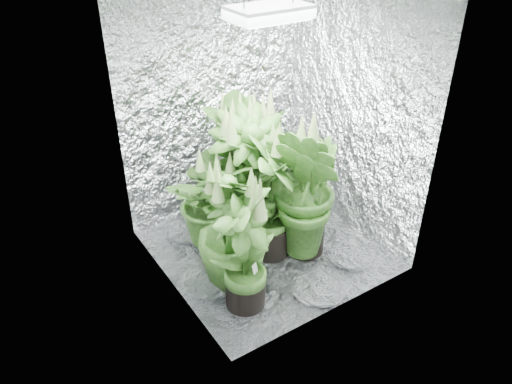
{
  "coord_description": "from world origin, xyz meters",
  "views": [
    {
      "loc": [
        -1.8,
        -2.61,
        2.48
      ],
      "look_at": [
        -0.1,
        0.0,
        0.57
      ],
      "focal_mm": 35.0,
      "sensor_mm": 36.0,
      "label": 1
    }
  ],
  "objects_px": {
    "plant_e": "(268,166)",
    "plant_h": "(246,181)",
    "plant_d": "(233,230)",
    "plant_f": "(245,250)",
    "circulation_fan": "(300,192)",
    "grow_lamp": "(269,13)",
    "plant_b": "(272,200)",
    "plant_g": "(307,192)",
    "plant_a": "(213,199)",
    "plant_c": "(239,162)"
  },
  "relations": [
    {
      "from": "plant_e",
      "to": "plant_g",
      "type": "relative_size",
      "value": 1.04
    },
    {
      "from": "plant_a",
      "to": "plant_c",
      "type": "bearing_deg",
      "value": 32.68
    },
    {
      "from": "plant_a",
      "to": "plant_c",
      "type": "xyz_separation_m",
      "value": [
        0.38,
        0.25,
        0.1
      ]
    },
    {
      "from": "grow_lamp",
      "to": "plant_a",
      "type": "bearing_deg",
      "value": 131.1
    },
    {
      "from": "plant_a",
      "to": "plant_b",
      "type": "height_order",
      "value": "plant_b"
    },
    {
      "from": "plant_b",
      "to": "plant_h",
      "type": "distance_m",
      "value": 0.28
    },
    {
      "from": "plant_c",
      "to": "plant_g",
      "type": "relative_size",
      "value": 0.96
    },
    {
      "from": "grow_lamp",
      "to": "plant_a",
      "type": "height_order",
      "value": "grow_lamp"
    },
    {
      "from": "plant_a",
      "to": "plant_f",
      "type": "height_order",
      "value": "plant_f"
    },
    {
      "from": "grow_lamp",
      "to": "circulation_fan",
      "type": "relative_size",
      "value": 1.47
    },
    {
      "from": "plant_b",
      "to": "circulation_fan",
      "type": "height_order",
      "value": "plant_b"
    },
    {
      "from": "plant_e",
      "to": "circulation_fan",
      "type": "distance_m",
      "value": 0.57
    },
    {
      "from": "plant_a",
      "to": "plant_g",
      "type": "relative_size",
      "value": 0.79
    },
    {
      "from": "plant_b",
      "to": "plant_c",
      "type": "height_order",
      "value": "plant_c"
    },
    {
      "from": "plant_c",
      "to": "plant_b",
      "type": "bearing_deg",
      "value": -98.23
    },
    {
      "from": "plant_d",
      "to": "grow_lamp",
      "type": "bearing_deg",
      "value": 23.57
    },
    {
      "from": "plant_a",
      "to": "plant_g",
      "type": "bearing_deg",
      "value": -42.4
    },
    {
      "from": "plant_f",
      "to": "circulation_fan",
      "type": "bearing_deg",
      "value": 36.3
    },
    {
      "from": "plant_a",
      "to": "plant_b",
      "type": "relative_size",
      "value": 0.86
    },
    {
      "from": "plant_a",
      "to": "plant_g",
      "type": "height_order",
      "value": "plant_g"
    },
    {
      "from": "plant_a",
      "to": "plant_g",
      "type": "distance_m",
      "value": 0.74
    },
    {
      "from": "plant_b",
      "to": "plant_g",
      "type": "height_order",
      "value": "plant_g"
    },
    {
      "from": "plant_d",
      "to": "plant_f",
      "type": "xyz_separation_m",
      "value": [
        -0.05,
        -0.24,
        0.01
      ]
    },
    {
      "from": "plant_d",
      "to": "plant_g",
      "type": "xyz_separation_m",
      "value": [
        0.66,
        0.01,
        0.09
      ]
    },
    {
      "from": "grow_lamp",
      "to": "circulation_fan",
      "type": "xyz_separation_m",
      "value": [
        0.61,
        0.36,
        -1.68
      ]
    },
    {
      "from": "grow_lamp",
      "to": "plant_h",
      "type": "xyz_separation_m",
      "value": [
        -0.05,
        0.22,
        -1.28
      ]
    },
    {
      "from": "plant_b",
      "to": "plant_h",
      "type": "bearing_deg",
      "value": 103.25
    },
    {
      "from": "plant_e",
      "to": "plant_g",
      "type": "distance_m",
      "value": 0.47
    },
    {
      "from": "circulation_fan",
      "to": "grow_lamp",
      "type": "bearing_deg",
      "value": -170.0
    },
    {
      "from": "plant_g",
      "to": "circulation_fan",
      "type": "relative_size",
      "value": 3.43
    },
    {
      "from": "plant_e",
      "to": "plant_a",
      "type": "bearing_deg",
      "value": 178.04
    },
    {
      "from": "grow_lamp",
      "to": "plant_c",
      "type": "xyz_separation_m",
      "value": [
        0.1,
        0.57,
        -1.32
      ]
    },
    {
      "from": "plant_c",
      "to": "plant_f",
      "type": "distance_m",
      "value": 1.14
    },
    {
      "from": "plant_d",
      "to": "circulation_fan",
      "type": "relative_size",
      "value": 2.92
    },
    {
      "from": "plant_h",
      "to": "plant_e",
      "type": "bearing_deg",
      "value": 18.04
    },
    {
      "from": "plant_b",
      "to": "plant_e",
      "type": "bearing_deg",
      "value": 59.56
    },
    {
      "from": "plant_b",
      "to": "plant_h",
      "type": "height_order",
      "value": "plant_h"
    },
    {
      "from": "grow_lamp",
      "to": "plant_f",
      "type": "distance_m",
      "value": 1.49
    },
    {
      "from": "plant_e",
      "to": "plant_h",
      "type": "xyz_separation_m",
      "value": [
        -0.27,
        -0.09,
        -0.01
      ]
    },
    {
      "from": "grow_lamp",
      "to": "plant_e",
      "type": "relative_size",
      "value": 0.41
    },
    {
      "from": "plant_b",
      "to": "plant_g",
      "type": "xyz_separation_m",
      "value": [
        0.24,
        -0.12,
        0.05
      ]
    },
    {
      "from": "plant_a",
      "to": "plant_e",
      "type": "height_order",
      "value": "plant_e"
    },
    {
      "from": "plant_f",
      "to": "plant_d",
      "type": "bearing_deg",
      "value": 77.91
    },
    {
      "from": "plant_c",
      "to": "plant_g",
      "type": "height_order",
      "value": "plant_g"
    },
    {
      "from": "plant_c",
      "to": "circulation_fan",
      "type": "xyz_separation_m",
      "value": [
        0.51,
        -0.2,
        -0.36
      ]
    },
    {
      "from": "plant_e",
      "to": "plant_g",
      "type": "bearing_deg",
      "value": -86.06
    },
    {
      "from": "plant_f",
      "to": "circulation_fan",
      "type": "height_order",
      "value": "plant_f"
    },
    {
      "from": "plant_b",
      "to": "plant_e",
      "type": "height_order",
      "value": "plant_e"
    },
    {
      "from": "plant_b",
      "to": "plant_f",
      "type": "distance_m",
      "value": 0.6
    },
    {
      "from": "plant_g",
      "to": "circulation_fan",
      "type": "distance_m",
      "value": 0.75
    }
  ]
}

